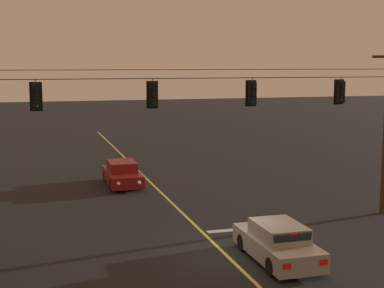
{
  "coord_description": "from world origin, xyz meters",
  "views": [
    {
      "loc": [
        -6.76,
        -18.86,
        6.96
      ],
      "look_at": [
        0.0,
        4.65,
        3.5
      ],
      "focal_mm": 53.3,
      "sensor_mm": 36.0,
      "label": 1
    }
  ],
  "objects_px": {
    "traffic_light_centre": "(252,93)",
    "car_waiting_near_lane": "(278,243)",
    "traffic_light_left_inner": "(153,95)",
    "car_oncoming_lead": "(122,174)",
    "traffic_light_right_inner": "(341,92)",
    "traffic_light_leftmost": "(36,97)"
  },
  "relations": [
    {
      "from": "traffic_light_centre",
      "to": "car_waiting_near_lane",
      "type": "bearing_deg",
      "value": -99.96
    },
    {
      "from": "traffic_light_left_inner",
      "to": "car_oncoming_lead",
      "type": "height_order",
      "value": "traffic_light_left_inner"
    },
    {
      "from": "traffic_light_left_inner",
      "to": "traffic_light_centre",
      "type": "height_order",
      "value": "same"
    },
    {
      "from": "traffic_light_left_inner",
      "to": "car_waiting_near_lane",
      "type": "distance_m",
      "value": 7.66
    },
    {
      "from": "traffic_light_left_inner",
      "to": "traffic_light_right_inner",
      "type": "bearing_deg",
      "value": 0.0
    },
    {
      "from": "traffic_light_centre",
      "to": "car_oncoming_lead",
      "type": "distance_m",
      "value": 11.6
    },
    {
      "from": "traffic_light_left_inner",
      "to": "car_waiting_near_lane",
      "type": "relative_size",
      "value": 0.28
    },
    {
      "from": "traffic_light_centre",
      "to": "car_waiting_near_lane",
      "type": "distance_m",
      "value": 6.88
    },
    {
      "from": "car_waiting_near_lane",
      "to": "car_oncoming_lead",
      "type": "relative_size",
      "value": 0.98
    },
    {
      "from": "traffic_light_centre",
      "to": "car_waiting_near_lane",
      "type": "relative_size",
      "value": 0.28
    },
    {
      "from": "car_waiting_near_lane",
      "to": "car_oncoming_lead",
      "type": "height_order",
      "value": "same"
    },
    {
      "from": "traffic_light_left_inner",
      "to": "traffic_light_centre",
      "type": "bearing_deg",
      "value": 0.0
    },
    {
      "from": "traffic_light_leftmost",
      "to": "car_oncoming_lead",
      "type": "bearing_deg",
      "value": 63.63
    },
    {
      "from": "traffic_light_left_inner",
      "to": "traffic_light_centre",
      "type": "xyz_separation_m",
      "value": [
        4.28,
        0.0,
        0.0
      ]
    },
    {
      "from": "traffic_light_right_inner",
      "to": "car_waiting_near_lane",
      "type": "distance_m",
      "value": 8.47
    },
    {
      "from": "traffic_light_leftmost",
      "to": "traffic_light_centre",
      "type": "xyz_separation_m",
      "value": [
        8.83,
        0.0,
        0.0
      ]
    },
    {
      "from": "traffic_light_leftmost",
      "to": "traffic_light_centre",
      "type": "height_order",
      "value": "same"
    },
    {
      "from": "car_waiting_near_lane",
      "to": "car_oncoming_lead",
      "type": "bearing_deg",
      "value": 102.98
    },
    {
      "from": "traffic_light_leftmost",
      "to": "traffic_light_left_inner",
      "type": "height_order",
      "value": "same"
    },
    {
      "from": "traffic_light_left_inner",
      "to": "traffic_light_leftmost",
      "type": "bearing_deg",
      "value": 180.0
    },
    {
      "from": "traffic_light_right_inner",
      "to": "traffic_light_leftmost",
      "type": "bearing_deg",
      "value": 180.0
    },
    {
      "from": "traffic_light_right_inner",
      "to": "car_waiting_near_lane",
      "type": "relative_size",
      "value": 0.28
    }
  ]
}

